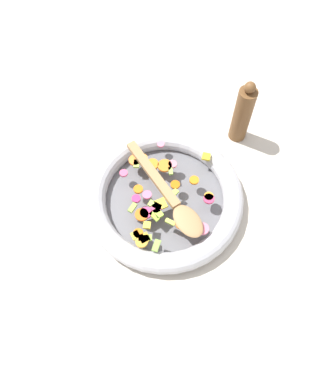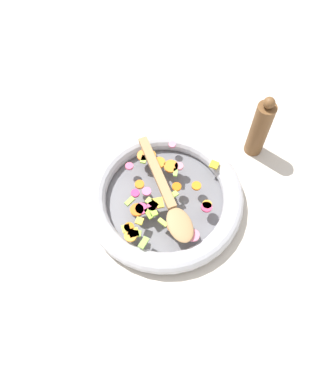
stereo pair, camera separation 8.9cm
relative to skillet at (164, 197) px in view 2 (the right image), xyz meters
name	(u,v)px [view 2 (the right image)]	position (x,y,z in m)	size (l,w,h in m)	color
ground_plane	(164,201)	(0.00, 0.00, -0.02)	(4.00, 4.00, 0.00)	beige
skillet	(164,197)	(0.00, 0.00, 0.00)	(0.39, 0.39, 0.05)	slate
chopped_vegetables	(158,195)	(-0.01, -0.02, 0.03)	(0.25, 0.30, 0.01)	orange
wooden_spoon	(168,198)	(0.02, -0.02, 0.04)	(0.25, 0.23, 0.01)	#A87F51
pepper_mill	(260,128)	(0.14, 0.25, 0.07)	(0.05, 0.05, 0.20)	brown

